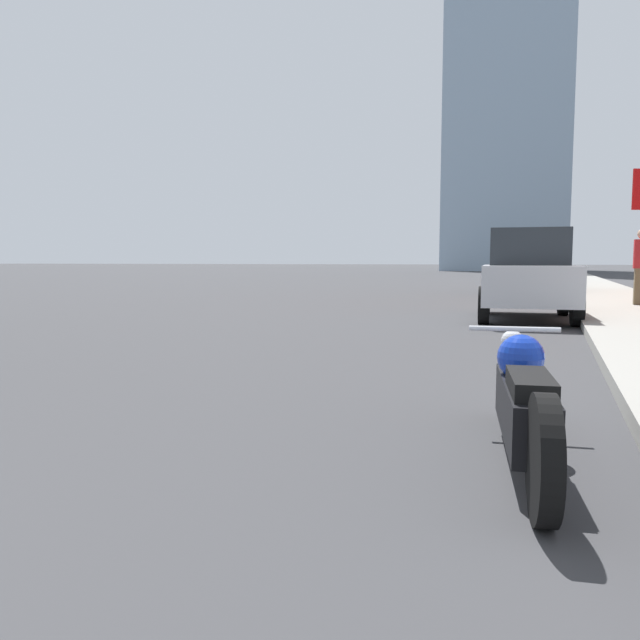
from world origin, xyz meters
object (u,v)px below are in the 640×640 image
Objects in this scene: motorcycle at (524,401)px; parked_car_red at (537,265)px; parked_car_blue at (534,267)px; parked_car_black at (530,269)px; parked_car_silver at (527,275)px.

motorcycle is 0.54× the size of parked_car_red.
parked_car_black is at bearing -88.94° from parked_car_blue.
parked_car_black is at bearing -93.82° from parked_car_red.
parked_car_red is at bearing 86.14° from parked_car_silver.
parked_car_black is (-0.23, 11.04, -0.03)m from parked_car_silver.
motorcycle is 20.52m from parked_car_black.
motorcycle is 9.49m from parked_car_silver.
parked_car_red reaches higher than parked_car_black.
parked_car_silver reaches higher than parked_car_red.
motorcycle is 0.54× the size of parked_car_blue.
parked_car_red is (-0.05, 11.51, 0.06)m from parked_car_blue.
parked_car_red is (-0.34, 33.46, -0.01)m from parked_car_silver.
parked_car_silver is at bearing 84.10° from motorcycle.
parked_car_blue is (-0.06, 10.91, -0.03)m from parked_car_black.
parked_car_black is 1.06× the size of parked_car_red.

